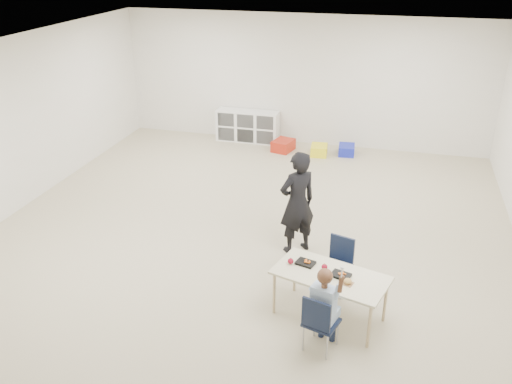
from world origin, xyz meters
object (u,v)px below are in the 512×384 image
(table, at_px, (329,296))
(cubby_shelf, at_px, (248,126))
(child, at_px, (322,305))
(adult, at_px, (297,203))
(chair_near, at_px, (321,321))

(table, distance_m, cubby_shelf, 6.46)
(child, height_order, adult, adult)
(table, bearing_deg, cubby_shelf, 130.57)
(table, height_order, child, child)
(child, bearing_deg, table, 105.24)
(cubby_shelf, bearing_deg, child, -67.56)
(table, xyz_separation_m, chair_near, (-0.01, -0.57, 0.06))
(chair_near, relative_size, cubby_shelf, 0.52)
(chair_near, distance_m, child, 0.21)
(adult, bearing_deg, table, 74.13)
(chair_near, distance_m, cubby_shelf, 6.98)
(table, relative_size, child, 1.27)
(chair_near, bearing_deg, table, 105.24)
(table, distance_m, child, 0.63)
(table, bearing_deg, chair_near, -74.76)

